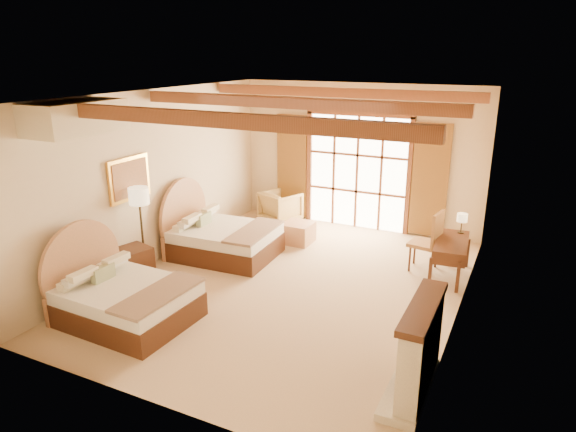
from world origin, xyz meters
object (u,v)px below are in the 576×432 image
Objects in this scene: bed_near at (119,296)px; desk at (450,257)px; bed_far at (218,236)px; nightstand at (134,265)px; armchair at (281,207)px.

bed_near is 1.47× the size of desk.
bed_far reaches higher than bed_near.
bed_near is 1.28m from nightstand.
nightstand is 5.53m from desk.
bed_far is 1.53× the size of desk.
bed_near reaches higher than armchair.
nightstand is (-0.61, -1.71, -0.07)m from bed_far.
desk is at bearing 43.08° from nightstand.
armchair is at bearing 93.91° from nightstand.
bed_near is at bearing -91.12° from bed_far.
bed_near is at bearing 111.15° from armchair.
armchair is at bearing 91.06° from bed_near.
armchair reaches higher than desk.
nightstand is at bearing -112.37° from bed_far.
desk is at bearing 43.58° from bed_near.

